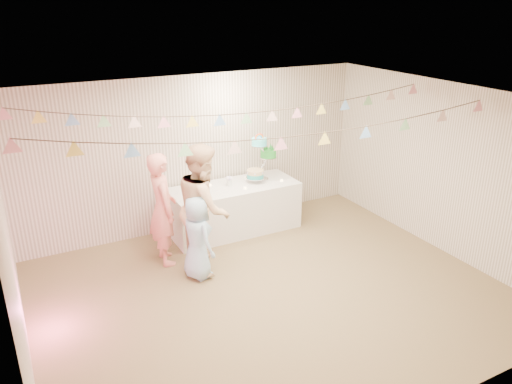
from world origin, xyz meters
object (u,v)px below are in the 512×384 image
person_child (197,238)px  table (234,208)px  person_adult_b (204,207)px  cake_stand (261,161)px  person_adult_a (163,209)px

person_child → table: bearing=-55.6°
person_adult_b → person_child: (-0.21, -0.24, -0.33)m
cake_stand → person_child: cake_stand is taller
cake_stand → person_adult_b: size_ratio=0.41×
person_adult_b → cake_stand: bearing=-36.5°
table → person_adult_a: 1.53m
table → person_child: person_child is taller
table → person_adult_b: person_adult_b is taller
person_adult_a → person_adult_b: person_adult_b is taller
person_adult_a → person_adult_b: size_ratio=0.91×
cake_stand → person_adult_b: bearing=-146.7°
cake_stand → person_adult_a: person_adult_a is taller
person_adult_b → table: bearing=-24.7°
table → cake_stand: size_ratio=2.80×
table → person_child: (-1.11, -1.14, 0.20)m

